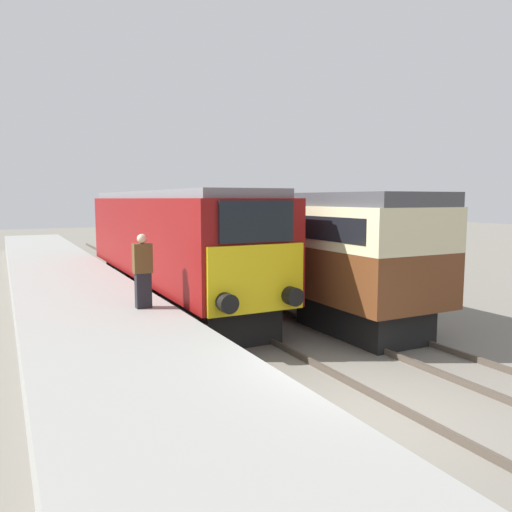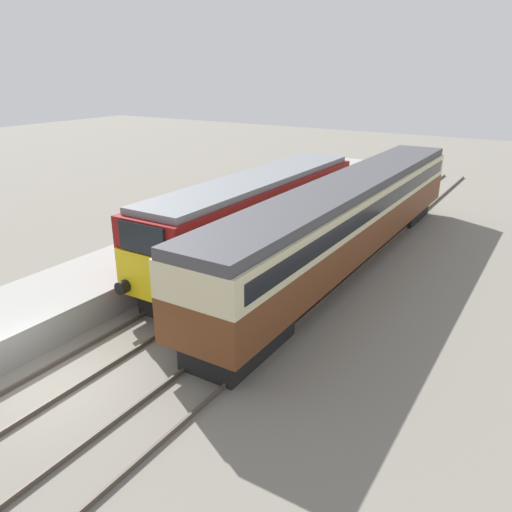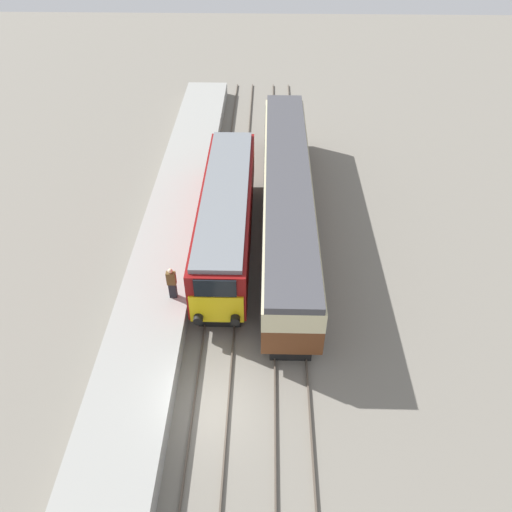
# 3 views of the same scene
# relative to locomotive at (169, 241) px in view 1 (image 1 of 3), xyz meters

# --- Properties ---
(ground_plane) EXTENTS (120.00, 120.00, 0.00)m
(ground_plane) POSITION_rel_locomotive_xyz_m (0.00, -10.78, -2.18)
(ground_plane) COLOR slate
(platform_left) EXTENTS (3.50, 50.00, 1.04)m
(platform_left) POSITION_rel_locomotive_xyz_m (-3.30, -2.78, -1.66)
(platform_left) COLOR gray
(platform_left) RESTS_ON ground_plane
(rails_near_track) EXTENTS (1.51, 60.00, 0.14)m
(rails_near_track) POSITION_rel_locomotive_xyz_m (0.00, -5.78, -2.11)
(rails_near_track) COLOR #4C4238
(rails_near_track) RESTS_ON ground_plane
(rails_far_track) EXTENTS (1.50, 60.00, 0.14)m
(rails_far_track) POSITION_rel_locomotive_xyz_m (3.40, -5.78, -2.11)
(rails_far_track) COLOR #4C4238
(rails_far_track) RESTS_ON ground_plane
(locomotive) EXTENTS (2.70, 14.06, 3.91)m
(locomotive) POSITION_rel_locomotive_xyz_m (0.00, 0.00, 0.00)
(locomotive) COLOR black
(locomotive) RESTS_ON ground_plane
(passenger_carriage) EXTENTS (2.75, 21.38, 3.82)m
(passenger_carriage) POSITION_rel_locomotive_xyz_m (3.40, 2.05, 0.16)
(passenger_carriage) COLOR black
(passenger_carriage) RESTS_ON ground_plane
(person_on_platform) EXTENTS (0.44, 0.26, 1.79)m
(person_on_platform) POSITION_rel_locomotive_xyz_m (-2.27, -5.26, -0.24)
(person_on_platform) COLOR black
(person_on_platform) RESTS_ON platform_left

